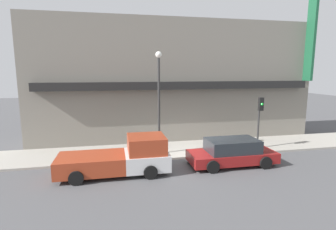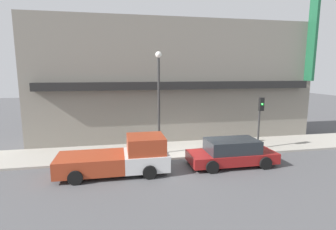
% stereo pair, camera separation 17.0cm
% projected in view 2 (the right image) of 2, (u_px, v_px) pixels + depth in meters
% --- Properties ---
extents(ground_plane, '(80.00, 80.00, 0.00)m').
position_uv_depth(ground_plane, '(194.00, 159.00, 14.82)').
color(ground_plane, '#4C4C4F').
extents(sidewalk, '(36.00, 3.37, 0.12)m').
position_uv_depth(sidewalk, '(186.00, 149.00, 16.44)').
color(sidewalk, '#9E998E').
rests_on(sidewalk, ground).
extents(building, '(19.80, 3.80, 11.50)m').
position_uv_depth(building, '(176.00, 81.00, 18.83)').
color(building, gray).
rests_on(building, ground).
extents(pickup_truck, '(5.23, 2.19, 1.79)m').
position_uv_depth(pickup_truck, '(121.00, 158.00, 12.60)').
color(pickup_truck, silver).
rests_on(pickup_truck, ground).
extents(parked_car, '(4.55, 2.03, 1.38)m').
position_uv_depth(parked_car, '(232.00, 153.00, 13.71)').
color(parked_car, maroon).
rests_on(parked_car, ground).
extents(fire_hydrant, '(0.16, 0.16, 0.72)m').
position_uv_depth(fire_hydrant, '(129.00, 151.00, 14.55)').
color(fire_hydrant, '#196633').
rests_on(fire_hydrant, sidewalk).
extents(street_lamp, '(0.36, 0.36, 5.85)m').
position_uv_depth(street_lamp, '(159.00, 92.00, 14.79)').
color(street_lamp, '#2D2D2D').
rests_on(street_lamp, sidewalk).
extents(traffic_light, '(0.28, 0.42, 3.20)m').
position_uv_depth(traffic_light, '(260.00, 114.00, 15.93)').
color(traffic_light, '#2D2D2D').
rests_on(traffic_light, sidewalk).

